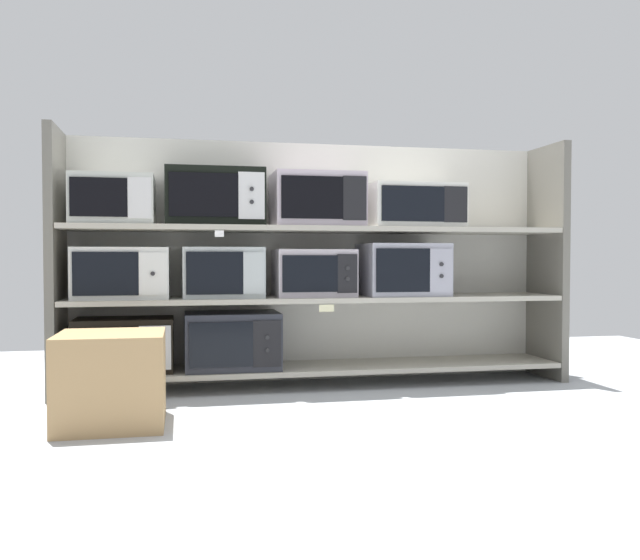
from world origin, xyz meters
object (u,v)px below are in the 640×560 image
(microwave_1, at_px, (232,340))
(microwave_3, at_px, (223,272))
(microwave_8, at_px, (317,200))
(shipping_carton, at_px, (111,379))
(microwave_5, at_px, (403,270))
(microwave_9, at_px, (413,206))
(microwave_2, at_px, (122,273))
(microwave_7, at_px, (215,198))
(microwave_6, at_px, (114,200))
(microwave_4, at_px, (314,273))
(microwave_0, at_px, (124,345))

(microwave_1, bearing_deg, microwave_3, -179.78)
(microwave_1, xyz_separation_m, microwave_8, (0.51, 0.00, 0.84))
(microwave_3, height_order, shipping_carton, microwave_3)
(microwave_5, bearing_deg, microwave_3, -180.00)
(microwave_5, relative_size, microwave_9, 0.88)
(microwave_2, relative_size, microwave_7, 0.94)
(microwave_3, xyz_separation_m, microwave_6, (-0.62, 0.00, 0.41))
(microwave_2, height_order, microwave_8, microwave_8)
(microwave_5, height_order, microwave_8, microwave_8)
(microwave_8, distance_m, shipping_carton, 1.64)
(microwave_3, height_order, microwave_4, microwave_3)
(microwave_1, distance_m, microwave_8, 0.98)
(microwave_7, height_order, microwave_9, microwave_7)
(microwave_9, bearing_deg, microwave_3, -179.99)
(microwave_7, bearing_deg, microwave_1, -0.05)
(microwave_4, bearing_deg, microwave_3, -179.98)
(microwave_1, xyz_separation_m, microwave_7, (-0.10, 0.00, 0.84))
(microwave_8, bearing_deg, microwave_4, -179.97)
(microwave_1, xyz_separation_m, microwave_5, (1.06, -0.00, 0.42))
(microwave_7, bearing_deg, microwave_0, -179.99)
(microwave_8, bearing_deg, shipping_carton, -145.61)
(shipping_carton, bearing_deg, microwave_4, 34.82)
(microwave_0, height_order, microwave_8, microwave_8)
(microwave_2, height_order, microwave_9, microwave_9)
(microwave_0, height_order, microwave_2, microwave_2)
(microwave_8, bearing_deg, microwave_9, -0.01)
(microwave_2, bearing_deg, microwave_9, 0.00)
(microwave_1, relative_size, microwave_9, 0.97)
(microwave_5, distance_m, microwave_9, 0.40)
(microwave_9, bearing_deg, microwave_7, 179.99)
(microwave_4, height_order, microwave_5, microwave_5)
(microwave_7, bearing_deg, microwave_6, -180.00)
(microwave_7, bearing_deg, shipping_carton, -123.79)
(microwave_5, bearing_deg, microwave_0, 179.99)
(microwave_5, distance_m, microwave_6, 1.77)
(microwave_3, distance_m, microwave_5, 1.11)
(microwave_0, distance_m, microwave_5, 1.73)
(microwave_2, distance_m, microwave_8, 1.22)
(microwave_3, relative_size, shipping_carton, 0.98)
(microwave_1, relative_size, microwave_4, 1.16)
(microwave_0, bearing_deg, shipping_carton, -89.74)
(microwave_4, relative_size, microwave_6, 1.05)
(microwave_3, bearing_deg, microwave_0, 179.98)
(microwave_6, xyz_separation_m, microwave_7, (0.57, 0.00, 0.03))
(microwave_2, xyz_separation_m, microwave_9, (1.75, 0.00, 0.41))
(microwave_0, relative_size, microwave_5, 1.10)
(microwave_1, distance_m, microwave_5, 1.14)
(microwave_3, bearing_deg, shipping_carton, -126.07)
(microwave_0, distance_m, microwave_1, 0.62)
(microwave_3, distance_m, microwave_9, 1.25)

